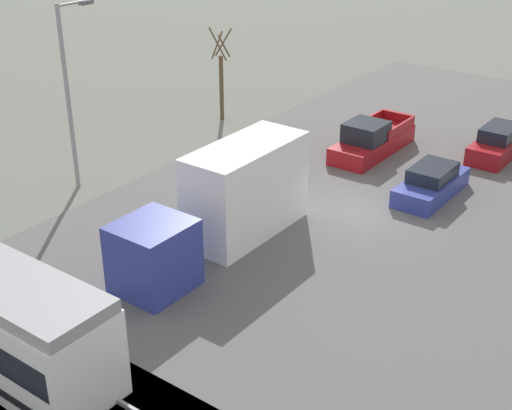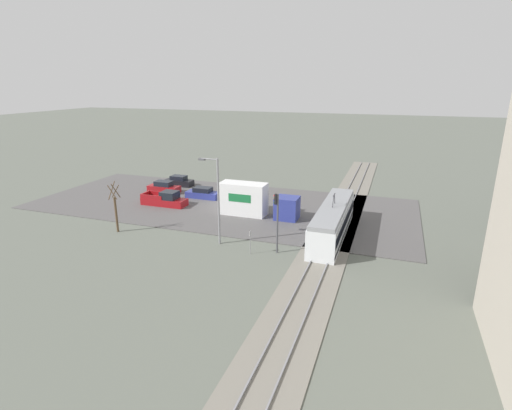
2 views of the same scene
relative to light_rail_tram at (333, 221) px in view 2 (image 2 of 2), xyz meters
name	(u,v)px [view 2 (image 2 of 2)]	position (x,y,z in m)	size (l,w,h in m)	color
ground_plane	(221,204)	(-6.43, -15.18, -1.64)	(320.00, 320.00, 0.00)	#60665B
road_surface	(221,204)	(-6.43, -15.18, -1.60)	(20.35, 47.83, 0.08)	#565454
rail_bed	(341,217)	(-6.43, 0.00, -1.59)	(69.10, 4.40, 0.22)	gray
light_rail_tram	(333,221)	(0.00, 0.00, 0.00)	(13.71, 2.62, 4.34)	white
box_truck	(254,201)	(-3.57, -9.71, 0.17)	(2.38, 9.31, 3.75)	navy
pickup_truck	(165,200)	(-3.58, -21.60, -0.86)	(2.02, 5.80, 1.84)	maroon
sedan_car_0	(179,181)	(-12.94, -25.01, -0.93)	(1.76, 4.28, 1.52)	black
sedan_car_1	(164,188)	(-8.92, -25.10, -0.90)	(1.73, 4.56, 1.59)	maroon
sedan_car_2	(203,193)	(-8.19, -18.61, -0.97)	(1.83, 4.52, 1.44)	navy
traffic_light_pole	(277,215)	(5.69, -4.18, 1.95)	(0.28, 0.47, 5.57)	#47474C
street_tree	(116,210)	(6.08, -21.36, 0.78)	(1.25, 1.04, 5.32)	brown
street_lamp_near_crossing	(216,196)	(5.47, -10.16, 3.17)	(0.36, 1.95, 8.35)	gray
no_parking_sign	(250,240)	(6.76, -6.34, -0.30)	(0.32, 0.08, 2.19)	gray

